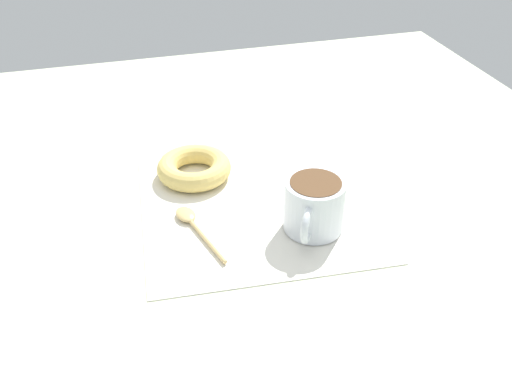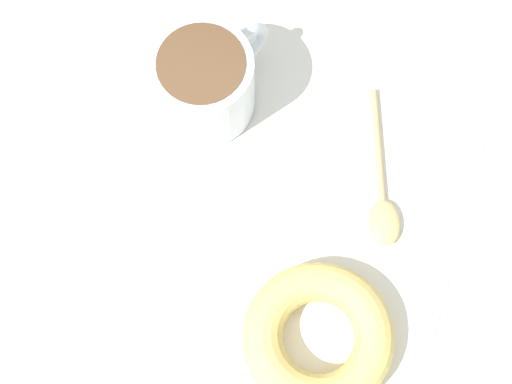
{
  "view_description": "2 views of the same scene",
  "coord_description": "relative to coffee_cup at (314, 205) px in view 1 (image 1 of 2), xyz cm",
  "views": [
    {
      "loc": [
        -60.66,
        15.24,
        46.34
      ],
      "look_at": [
        0.97,
        -1.88,
        2.3
      ],
      "focal_mm": 40.0,
      "sensor_mm": 36.0,
      "label": 1
    },
    {
      "loc": [
        19.49,
        2.69,
        62.87
      ],
      "look_at": [
        0.97,
        -1.88,
        2.3
      ],
      "focal_mm": 60.0,
      "sensor_mm": 36.0,
      "label": 2
    }
  ],
  "objects": [
    {
      "name": "coffee_cup",
      "position": [
        0.0,
        0.0,
        0.0
      ],
      "size": [
        9.73,
        7.74,
        7.02
      ],
      "color": "silver",
      "rests_on": "napkin"
    },
    {
      "name": "ground_plane",
      "position": [
        6.13,
        7.56,
        -4.94
      ],
      "size": [
        120.0,
        120.0,
        2.0
      ],
      "primitive_type": "cube",
      "color": "beige"
    },
    {
      "name": "donut",
      "position": [
        16.39,
        12.57,
        -2.2
      ],
      "size": [
        10.9,
        10.9,
        2.89
      ],
      "primitive_type": "torus",
      "color": "#E5C66B",
      "rests_on": "napkin"
    },
    {
      "name": "spoon",
      "position": [
        5.03,
        15.08,
        -3.24
      ],
      "size": [
        12.69,
        4.89,
        0.9
      ],
      "color": "#D8B772",
      "rests_on": "napkin"
    },
    {
      "name": "napkin",
      "position": [
        7.1,
        5.69,
        -3.79
      ],
      "size": [
        33.35,
        33.35,
        0.3
      ],
      "primitive_type": "cube",
      "rotation": [
        0.0,
        0.0,
        -0.07
      ],
      "color": "white",
      "rests_on": "ground_plane"
    }
  ]
}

